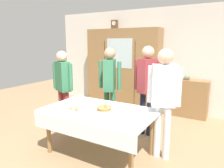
# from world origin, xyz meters

# --- Properties ---
(ground_plane) EXTENTS (12.00, 12.00, 0.00)m
(ground_plane) POSITION_xyz_m (0.00, 0.00, 0.00)
(ground_plane) COLOR #997A56
(ground_plane) RESTS_ON ground
(back_wall) EXTENTS (6.40, 0.10, 2.70)m
(back_wall) POSITION_xyz_m (0.00, 2.65, 1.35)
(back_wall) COLOR silver
(back_wall) RESTS_ON ground
(dining_table) EXTENTS (1.78, 1.08, 0.76)m
(dining_table) POSITION_xyz_m (0.00, -0.24, 0.66)
(dining_table) COLOR olive
(dining_table) RESTS_ON ground
(wall_cabinet) EXTENTS (2.10, 0.46, 2.18)m
(wall_cabinet) POSITION_xyz_m (-0.90, 2.35, 1.09)
(wall_cabinet) COLOR olive
(wall_cabinet) RESTS_ON ground
(mantel_clock) EXTENTS (0.18, 0.11, 0.24)m
(mantel_clock) POSITION_xyz_m (-1.17, 2.35, 2.30)
(mantel_clock) COLOR brown
(mantel_clock) RESTS_ON wall_cabinet
(bookshelf_low) EXTENTS (1.05, 0.35, 0.92)m
(bookshelf_low) POSITION_xyz_m (0.83, 2.41, 0.46)
(bookshelf_low) COLOR olive
(bookshelf_low) RESTS_ON ground
(book_stack) EXTENTS (0.15, 0.22, 0.06)m
(book_stack) POSITION_xyz_m (0.83, 2.41, 0.96)
(book_stack) COLOR #99332D
(book_stack) RESTS_ON bookshelf_low
(tea_cup_mid_right) EXTENTS (0.13, 0.13, 0.06)m
(tea_cup_mid_right) POSITION_xyz_m (-0.68, 0.19, 0.79)
(tea_cup_mid_right) COLOR white
(tea_cup_mid_right) RESTS_ON dining_table
(tea_cup_center) EXTENTS (0.13, 0.13, 0.06)m
(tea_cup_center) POSITION_xyz_m (-0.40, 0.01, 0.79)
(tea_cup_center) COLOR white
(tea_cup_center) RESTS_ON dining_table
(tea_cup_front_edge) EXTENTS (0.13, 0.13, 0.06)m
(tea_cup_front_edge) POSITION_xyz_m (0.32, -0.53, 0.79)
(tea_cup_front_edge) COLOR silver
(tea_cup_front_edge) RESTS_ON dining_table
(tea_cup_far_left) EXTENTS (0.13, 0.13, 0.06)m
(tea_cup_far_left) POSITION_xyz_m (0.64, 0.10, 0.79)
(tea_cup_far_left) COLOR white
(tea_cup_far_left) RESTS_ON dining_table
(bread_basket) EXTENTS (0.24, 0.24, 0.16)m
(bread_basket) POSITION_xyz_m (0.09, -0.19, 0.79)
(bread_basket) COLOR #9E7542
(bread_basket) RESTS_ON dining_table
(pastry_plate) EXTENTS (0.28, 0.28, 0.05)m
(pastry_plate) POSITION_xyz_m (-0.32, -0.44, 0.77)
(pastry_plate) COLOR white
(pastry_plate) RESTS_ON dining_table
(spoon_far_left) EXTENTS (0.12, 0.02, 0.01)m
(spoon_far_left) POSITION_xyz_m (0.12, 0.10, 0.76)
(spoon_far_left) COLOR silver
(spoon_far_left) RESTS_ON dining_table
(spoon_back_edge) EXTENTS (0.12, 0.02, 0.01)m
(spoon_back_edge) POSITION_xyz_m (0.47, -0.34, 0.76)
(spoon_back_edge) COLOR silver
(spoon_back_edge) RESTS_ON dining_table
(spoon_mid_left) EXTENTS (0.12, 0.02, 0.01)m
(spoon_mid_left) POSITION_xyz_m (0.15, -0.46, 0.76)
(spoon_mid_left) COLOR silver
(spoon_mid_left) RESTS_ON dining_table
(person_behind_table_left) EXTENTS (0.52, 0.41, 1.75)m
(person_behind_table_left) POSITION_xyz_m (0.38, 0.89, 1.08)
(person_behind_table_left) COLOR #191E38
(person_behind_table_left) RESTS_ON ground
(person_behind_table_right) EXTENTS (0.52, 0.33, 1.73)m
(person_behind_table_right) POSITION_xyz_m (0.91, 0.20, 1.06)
(person_behind_table_right) COLOR silver
(person_behind_table_right) RESTS_ON ground
(person_near_right_end) EXTENTS (0.52, 0.32, 1.65)m
(person_near_right_end) POSITION_xyz_m (-1.27, 0.33, 1.00)
(person_near_right_end) COLOR #933338
(person_near_right_end) RESTS_ON ground
(person_by_cabinet) EXTENTS (0.52, 0.41, 1.71)m
(person_by_cabinet) POSITION_xyz_m (-0.37, 0.74, 1.05)
(person_by_cabinet) COLOR #33704C
(person_by_cabinet) RESTS_ON ground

